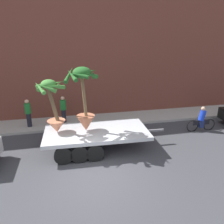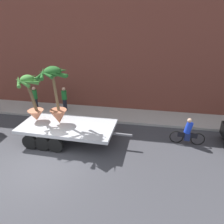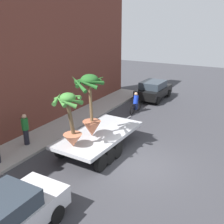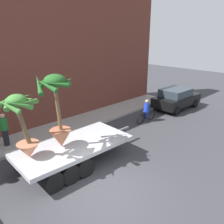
# 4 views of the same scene
# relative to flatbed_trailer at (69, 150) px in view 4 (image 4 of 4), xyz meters

# --- Properties ---
(ground_plane) EXTENTS (60.00, 60.00, 0.00)m
(ground_plane) POSITION_rel_flatbed_trailer_xyz_m (-0.16, -2.48, -0.76)
(ground_plane) COLOR #38383D
(sidewalk) EXTENTS (24.00, 2.20, 0.15)m
(sidewalk) POSITION_rel_flatbed_trailer_xyz_m (-0.16, 3.62, -0.68)
(sidewalk) COLOR #A39E99
(sidewalk) RESTS_ON ground
(building_facade) EXTENTS (24.00, 1.20, 8.83)m
(building_facade) POSITION_rel_flatbed_trailer_xyz_m (-0.16, 5.32, 3.66)
(building_facade) COLOR brown
(building_facade) RESTS_ON ground
(flatbed_trailer) EXTENTS (6.11, 2.68, 0.98)m
(flatbed_trailer) POSITION_rel_flatbed_trailer_xyz_m (0.00, 0.00, 0.00)
(flatbed_trailer) COLOR #B7BABF
(flatbed_trailer) RESTS_ON ground
(potted_palm_rear) EXTENTS (1.44, 1.50, 2.59)m
(potted_palm_rear) POSITION_rel_flatbed_trailer_xyz_m (-1.75, 0.22, 1.55)
(potted_palm_rear) COLOR #C17251
(potted_palm_rear) RESTS_ON flatbed_trailer
(potted_palm_middle) EXTENTS (1.66, 1.57, 3.13)m
(potted_palm_middle) POSITION_rel_flatbed_trailer_xyz_m (-0.31, 0.12, 1.87)
(potted_palm_middle) COLOR #B26647
(potted_palm_middle) RESTS_ON flatbed_trailer
(cyclist) EXTENTS (1.84, 0.35, 1.54)m
(cyclist) POSITION_rel_flatbed_trailer_xyz_m (6.65, 0.83, -0.09)
(cyclist) COLOR black
(cyclist) RESTS_ON ground
(parked_car) EXTENTS (4.08, 2.08, 1.58)m
(parked_car) POSITION_rel_flatbed_trailer_xyz_m (10.49, 0.92, 0.07)
(parked_car) COLOR black
(parked_car) RESTS_ON ground
(pedestrian_far_left) EXTENTS (0.36, 0.36, 1.71)m
(pedestrian_far_left) POSITION_rel_flatbed_trailer_xyz_m (-1.34, 3.59, 0.28)
(pedestrian_far_left) COLOR black
(pedestrian_far_left) RESTS_ON sidewalk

